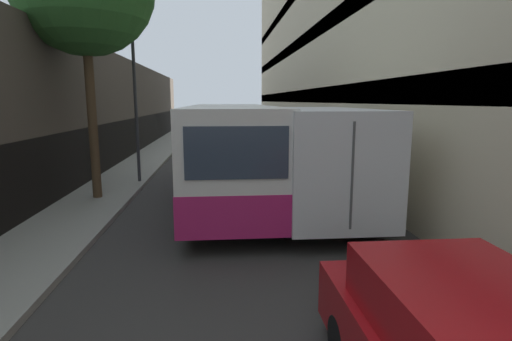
# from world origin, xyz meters

# --- Properties ---
(ground_plane) EXTENTS (150.00, 150.00, 0.00)m
(ground_plane) POSITION_xyz_m (0.00, 15.00, 0.00)
(ground_plane) COLOR #33302D
(sidewalk_left) EXTENTS (2.16, 60.00, 0.14)m
(sidewalk_left) POSITION_xyz_m (-4.53, 15.00, 0.07)
(sidewalk_left) COLOR gray
(sidewalk_left) RESTS_ON ground_plane
(building_left_shopfront) EXTENTS (2.40, 60.00, 5.48)m
(building_left_shopfront) POSITION_xyz_m (-6.71, 15.00, 2.49)
(building_left_shopfront) COLOR #51473D
(building_left_shopfront) RESTS_ON ground_plane
(bus) EXTENTS (2.53, 10.44, 3.03)m
(bus) POSITION_xyz_m (-0.25, 12.95, 1.61)
(bus) COLOR silver
(bus) RESTS_ON ground_plane
(box_truck) EXTENTS (2.38, 7.74, 2.99)m
(box_truck) POSITION_xyz_m (2.05, 11.30, 1.61)
(box_truck) COLOR silver
(box_truck) RESTS_ON ground_plane
(street_lamp) EXTENTS (0.36, 0.80, 6.39)m
(street_lamp) POSITION_xyz_m (-3.70, 15.44, 4.61)
(street_lamp) COLOR #38383D
(street_lamp) RESTS_ON sidewalk_left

